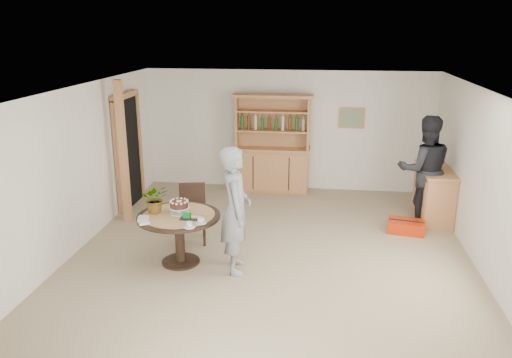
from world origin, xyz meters
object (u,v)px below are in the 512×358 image
(teen_boy, at_px, (235,210))
(dining_chair, at_px, (193,209))
(adult_person, at_px, (424,170))
(sideboard, at_px, (434,194))
(hutch, at_px, (272,159))
(red_suitcase, at_px, (406,226))
(dining_table, at_px, (179,225))

(teen_boy, bearing_deg, dining_chair, 31.46)
(dining_chair, xyz_separation_m, adult_person, (3.81, 1.33, 0.42))
(teen_boy, bearing_deg, sideboard, -64.47)
(dining_chair, relative_size, teen_boy, 0.52)
(hutch, relative_size, sideboard, 1.62)
(sideboard, distance_m, dining_chair, 4.32)
(red_suitcase, bearing_deg, teen_boy, -136.57)
(hutch, distance_m, teen_boy, 3.66)
(hutch, distance_m, red_suitcase, 3.20)
(hutch, relative_size, dining_chair, 2.16)
(adult_person, bearing_deg, dining_table, 25.26)
(hutch, relative_size, teen_boy, 1.12)
(adult_person, bearing_deg, sideboard, -151.85)
(teen_boy, relative_size, adult_person, 0.95)
(adult_person, xyz_separation_m, red_suitcase, (-0.32, -0.54, -0.86))
(dining_table, bearing_deg, hutch, 74.39)
(teen_boy, height_order, red_suitcase, teen_boy)
(dining_table, distance_m, dining_chair, 0.83)
(adult_person, relative_size, red_suitcase, 2.89)
(hutch, relative_size, adult_person, 1.07)
(dining_table, distance_m, red_suitcase, 3.87)
(teen_boy, bearing_deg, hutch, -13.88)
(dining_chair, height_order, red_suitcase, dining_chair)
(sideboard, distance_m, adult_person, 0.56)
(dining_table, relative_size, adult_person, 0.63)
(sideboard, distance_m, red_suitcase, 0.96)
(sideboard, distance_m, teen_boy, 4.02)
(sideboard, relative_size, dining_chair, 1.33)
(sideboard, bearing_deg, red_suitcase, -128.70)
(hutch, distance_m, sideboard, 3.29)
(teen_boy, height_order, adult_person, adult_person)
(adult_person, bearing_deg, red_suitcase, 55.28)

